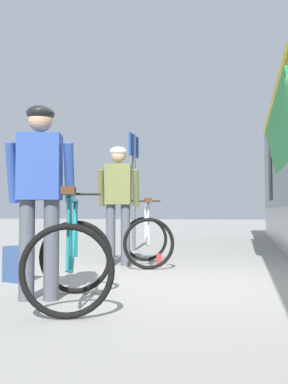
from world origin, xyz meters
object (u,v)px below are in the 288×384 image
(cyclist_far_in_olive, at_px, (118,194))
(bicycle_near_teal, at_px, (72,257))
(backpack_on_platform, at_px, (17,264))
(water_bottle_near_the_bikes, at_px, (159,260))
(cyclist_near_in_blue, at_px, (40,183))
(platform_sign_post, at_px, (134,171))
(bicycle_far_white, at_px, (147,238))

(cyclist_far_in_olive, distance_m, bicycle_near_teal, 2.82)
(backpack_on_platform, distance_m, water_bottle_near_the_bikes, 2.15)
(bicycle_near_teal, distance_m, water_bottle_near_the_bikes, 2.74)
(cyclist_near_in_blue, relative_size, platform_sign_post, 0.73)
(cyclist_far_in_olive, distance_m, bicycle_far_white, 0.78)
(bicycle_near_teal, bearing_deg, cyclist_near_in_blue, 162.03)
(cyclist_far_in_olive, bearing_deg, bicycle_near_teal, -82.22)
(bicycle_near_teal, distance_m, bicycle_far_white, 2.86)
(cyclist_near_in_blue, relative_size, cyclist_far_in_olive, 1.00)
(water_bottle_near_the_bikes, bearing_deg, bicycle_near_teal, -95.16)
(platform_sign_post, bearing_deg, cyclist_near_in_blue, -85.73)
(backpack_on_platform, bearing_deg, water_bottle_near_the_bikes, 68.04)
(backpack_on_platform, bearing_deg, bicycle_far_white, 74.97)
(bicycle_near_teal, xyz_separation_m, platform_sign_post, (-0.74, 5.16, 1.22))
(bicycle_near_teal, bearing_deg, bicycle_far_white, 89.32)
(water_bottle_near_the_bikes, bearing_deg, cyclist_far_in_olive, 179.45)
(bicycle_near_teal, relative_size, bicycle_far_white, 1.01)
(cyclist_near_in_blue, relative_size, bicycle_far_white, 1.45)
(cyclist_near_in_blue, relative_size, bicycle_near_teal, 1.43)
(platform_sign_post, bearing_deg, cyclist_far_in_olive, -81.38)
(backpack_on_platform, distance_m, platform_sign_post, 4.39)
(backpack_on_platform, bearing_deg, platform_sign_post, 101.44)
(cyclist_near_in_blue, distance_m, bicycle_near_teal, 0.76)
(cyclist_near_in_blue, height_order, bicycle_far_white, cyclist_near_in_blue)
(backpack_on_platform, bearing_deg, cyclist_far_in_olive, 83.48)
(water_bottle_near_the_bikes, relative_size, platform_sign_post, 0.08)
(bicycle_near_teal, bearing_deg, water_bottle_near_the_bikes, 84.84)
(bicycle_near_teal, height_order, backpack_on_platform, bicycle_near_teal)
(bicycle_near_teal, height_order, platform_sign_post, platform_sign_post)
(cyclist_far_in_olive, height_order, water_bottle_near_the_bikes, cyclist_far_in_olive)
(cyclist_far_in_olive, xyz_separation_m, bicycle_near_teal, (0.37, -2.71, -0.65))
(cyclist_far_in_olive, height_order, backpack_on_platform, cyclist_far_in_olive)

